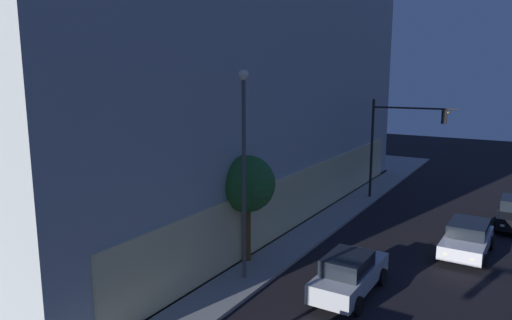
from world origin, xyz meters
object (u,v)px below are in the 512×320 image
object	(u,v)px
car_white	(467,238)
street_lamp_sidewalk	(244,152)
traffic_light_far_corner	(397,133)
car_silver	(349,274)
modern_building	(130,50)
sidewalk_tree	(247,185)

from	to	relation	value
car_white	street_lamp_sidewalk	bearing A→B (deg)	136.50
street_lamp_sidewalk	car_white	world-z (taller)	street_lamp_sidewalk
traffic_light_far_corner	street_lamp_sidewalk	xyz separation A→B (m)	(-16.21, 2.06, 0.82)
street_lamp_sidewalk	car_silver	xyz separation A→B (m)	(1.05, -4.30, -4.70)
modern_building	street_lamp_sidewalk	world-z (taller)	modern_building
street_lamp_sidewalk	sidewalk_tree	bearing A→B (deg)	28.23
modern_building	car_silver	bearing A→B (deg)	-111.37
modern_building	sidewalk_tree	distance (m)	17.02
modern_building	sidewalk_tree	bearing A→B (deg)	-116.18
traffic_light_far_corner	car_white	size ratio (longest dim) A/B	1.49
modern_building	traffic_light_far_corner	world-z (taller)	modern_building
modern_building	street_lamp_sidewalk	size ratio (longest dim) A/B	3.97
street_lamp_sidewalk	car_white	xyz separation A→B (m)	(8.18, -7.76, -4.76)
street_lamp_sidewalk	modern_building	bearing A→B (deg)	60.15
sidewalk_tree	car_silver	size ratio (longest dim) A/B	1.04
modern_building	car_white	world-z (taller)	modern_building
traffic_light_far_corner	sidewalk_tree	size ratio (longest dim) A/B	1.39
modern_building	street_lamp_sidewalk	bearing A→B (deg)	-119.85
traffic_light_far_corner	sidewalk_tree	bearing A→B (deg)	168.50
car_silver	traffic_light_far_corner	bearing A→B (deg)	8.41
street_lamp_sidewalk	car_silver	distance (m)	6.46
modern_building	car_silver	world-z (taller)	modern_building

